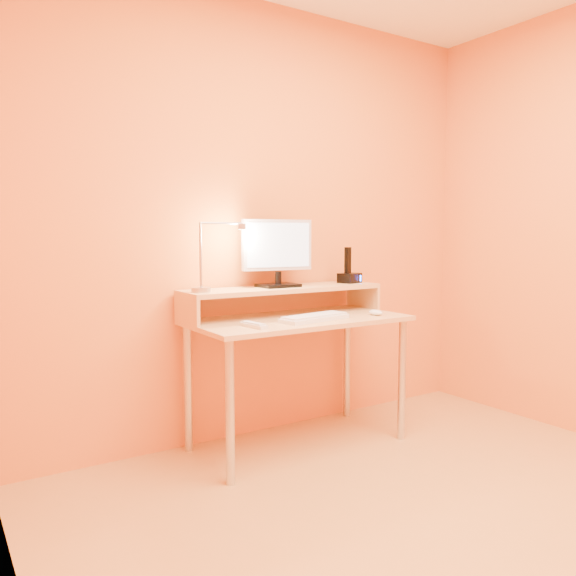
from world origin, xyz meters
TOP-DOWN VIEW (x-y plane):
  - floor at (0.00, 0.00)m, footprint 3.00×3.00m
  - wall_back at (0.00, 1.50)m, footprint 3.00×0.04m
  - wall_left at (-1.50, 0.00)m, footprint 0.04×3.00m
  - desk_leg_fl at (-0.55, 0.93)m, footprint 0.04×0.04m
  - desk_leg_fr at (0.55, 0.93)m, footprint 0.04×0.04m
  - desk_leg_bl at (-0.55, 1.43)m, footprint 0.04×0.04m
  - desk_leg_br at (0.55, 1.43)m, footprint 0.04×0.04m
  - desk_lower at (0.00, 1.18)m, footprint 1.20×0.60m
  - shelf_riser_left at (-0.59, 1.33)m, footprint 0.02×0.30m
  - shelf_riser_right at (0.59, 1.33)m, footprint 0.02×0.30m
  - desk_shelf at (0.00, 1.33)m, footprint 1.20×0.30m
  - monitor_foot at (-0.04, 1.33)m, footprint 0.22×0.16m
  - monitor_neck at (-0.04, 1.33)m, footprint 0.04×0.04m
  - monitor_panel at (-0.04, 1.34)m, footprint 0.42×0.08m
  - monitor_back at (-0.04, 1.36)m, footprint 0.38×0.05m
  - monitor_screen at (-0.04, 1.32)m, footprint 0.38×0.05m
  - lamp_base at (-0.52, 1.30)m, footprint 0.10×0.10m
  - lamp_post at (-0.52, 1.30)m, footprint 0.01×0.01m
  - lamp_arm at (-0.40, 1.30)m, footprint 0.24×0.01m
  - lamp_head at (-0.28, 1.30)m, footprint 0.04×0.04m
  - lamp_bulb at (-0.28, 1.30)m, footprint 0.03×0.03m
  - phone_dock at (0.48, 1.33)m, footprint 0.15×0.13m
  - phone_handset at (0.47, 1.33)m, footprint 0.05×0.04m
  - phone_led at (0.53, 1.28)m, footprint 0.01×0.00m
  - keyboard at (0.02, 1.05)m, footprint 0.43×0.20m
  - mouse at (0.42, 1.02)m, footprint 0.06×0.10m
  - remote_control at (-0.36, 1.03)m, footprint 0.07×0.18m

SIDE VIEW (x-z plane):
  - floor at x=0.00m, z-range -0.02..0.00m
  - desk_leg_fl at x=-0.55m, z-range 0.00..0.69m
  - desk_leg_fr at x=0.55m, z-range 0.00..0.69m
  - desk_leg_bl at x=-0.55m, z-range 0.00..0.69m
  - desk_leg_br at x=0.55m, z-range 0.00..0.69m
  - desk_lower at x=0.00m, z-range 0.70..0.72m
  - remote_control at x=-0.36m, z-range 0.72..0.74m
  - keyboard at x=0.02m, z-range 0.72..0.74m
  - mouse at x=0.42m, z-range 0.72..0.75m
  - shelf_riser_left at x=-0.59m, z-range 0.72..0.85m
  - shelf_riser_right at x=0.59m, z-range 0.72..0.85m
  - desk_shelf at x=0.00m, z-range 0.86..0.88m
  - monitor_foot at x=-0.04m, z-range 0.88..0.90m
  - lamp_base at x=-0.52m, z-range 0.88..0.90m
  - phone_dock at x=0.48m, z-range 0.88..0.94m
  - phone_led at x=0.53m, z-range 0.89..0.93m
  - monitor_neck at x=-0.04m, z-range 0.90..0.97m
  - phone_handset at x=0.47m, z-range 0.94..1.10m
  - lamp_post at x=-0.52m, z-range 0.91..1.24m
  - monitor_panel at x=-0.04m, z-range 0.97..1.26m
  - monitor_back at x=-0.04m, z-range 1.00..1.24m
  - monitor_screen at x=-0.04m, z-range 0.99..1.24m
  - lamp_bulb at x=-0.28m, z-range 1.20..1.21m
  - lamp_head at x=-0.28m, z-range 1.21..1.24m
  - lamp_arm at x=-0.40m, z-range 1.23..1.24m
  - wall_back at x=0.00m, z-range 0.00..2.50m
  - wall_left at x=-1.50m, z-range 0.00..2.50m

